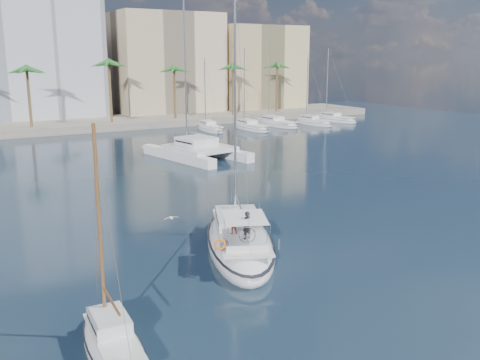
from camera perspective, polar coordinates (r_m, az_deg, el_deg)
ground at (r=37.75m, az=1.76°, el=-5.32°), size 160.00×160.00×0.00m
quay at (r=94.07m, az=-18.18°, el=5.54°), size 120.00×14.00×1.20m
building_beige at (r=108.47m, az=-7.92°, el=11.97°), size 20.00×14.00×20.00m
building_tan_right at (r=115.78m, az=1.88°, el=11.65°), size 18.00×12.00×18.00m
palm_centre at (r=89.49m, az=-18.08°, el=11.42°), size 3.60×3.60×12.30m
palm_right at (r=102.20m, az=1.30°, el=12.18°), size 3.60×3.60×12.30m
main_sloop at (r=33.80m, az=-0.04°, el=-6.56°), size 8.74×13.17×18.72m
small_sloop at (r=23.39m, az=-13.32°, el=-16.84°), size 2.59×7.02×9.92m
catamaran at (r=64.04m, az=-4.56°, el=3.40°), size 9.05×14.38×19.34m
seagull at (r=37.21m, az=-7.35°, el=-4.02°), size 1.08×0.46×0.20m
moored_yacht_a at (r=87.47m, az=-3.23°, el=5.25°), size 3.37×9.52×11.90m
moored_yacht_b at (r=88.84m, az=1.12°, el=5.39°), size 3.32×10.83×13.72m
moored_yacht_c at (r=93.97m, az=3.91°, el=5.78°), size 3.98×12.33×15.54m
moored_yacht_d at (r=96.12m, az=7.82°, el=5.86°), size 3.52×9.55×11.90m
moored_yacht_e at (r=101.72m, az=10.05°, el=6.17°), size 4.61×11.11×13.72m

